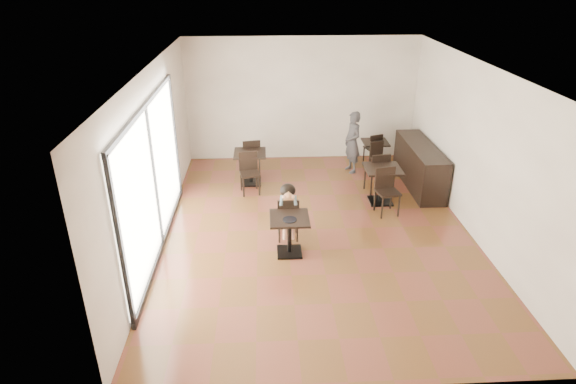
{
  "coord_description": "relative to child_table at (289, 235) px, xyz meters",
  "views": [
    {
      "loc": [
        -0.99,
        -8.33,
        4.79
      ],
      "look_at": [
        -0.58,
        -0.35,
        1.0
      ],
      "focal_mm": 30.0,
      "sensor_mm": 36.0,
      "label": 1
    }
  ],
  "objects": [
    {
      "name": "child_table",
      "position": [
        0.0,
        0.0,
        0.0
      ],
      "size": [
        0.7,
        0.7,
        0.74
      ],
      "primitive_type": null,
      "color": "black",
      "rests_on": "floor"
    },
    {
      "name": "chair_left_a",
      "position": [
        -0.76,
        3.71,
        0.1
      ],
      "size": [
        0.5,
        0.5,
        0.95
      ],
      "primitive_type": null,
      "rotation": [
        0.0,
        0.0,
        3.33
      ],
      "color": "black",
      "rests_on": "floor"
    },
    {
      "name": "ceiling",
      "position": [
        0.58,
        0.85,
        2.83
      ],
      "size": [
        6.0,
        8.0,
        0.01
      ],
      "primitive_type": "cube",
      "color": "silver",
      "rests_on": "floor"
    },
    {
      "name": "chair_mid_a",
      "position": [
        2.13,
        2.54,
        0.12
      ],
      "size": [
        0.52,
        0.52,
        0.98
      ],
      "primitive_type": null,
      "rotation": [
        0.0,
        0.0,
        3.34
      ],
      "color": "black",
      "rests_on": "floor"
    },
    {
      "name": "wall_left",
      "position": [
        -2.42,
        0.85,
        1.23
      ],
      "size": [
        0.01,
        8.0,
        3.2
      ],
      "primitive_type": "cube",
      "color": "white",
      "rests_on": "floor"
    },
    {
      "name": "adult_patron",
      "position": [
        1.78,
        3.78,
        0.41
      ],
      "size": [
        0.53,
        0.65,
        1.55
      ],
      "primitive_type": "imported",
      "rotation": [
        0.0,
        0.0,
        -1.25
      ],
      "color": "#3D3C42",
      "rests_on": "floor"
    },
    {
      "name": "service_counter",
      "position": [
        3.23,
        2.85,
        0.13
      ],
      "size": [
        0.6,
        2.4,
        1.0
      ],
      "primitive_type": "cube",
      "color": "black",
      "rests_on": "floor"
    },
    {
      "name": "floor",
      "position": [
        0.58,
        0.85,
        -0.37
      ],
      "size": [
        6.0,
        8.0,
        0.01
      ],
      "primitive_type": "cube",
      "color": "brown",
      "rests_on": "ground"
    },
    {
      "name": "cafe_table_back",
      "position": [
        2.43,
        4.08,
        -0.03
      ],
      "size": [
        0.81,
        0.81,
        0.68
      ],
      "primitive_type": null,
      "rotation": [
        0.0,
        0.0,
        0.32
      ],
      "color": "black",
      "rests_on": "floor"
    },
    {
      "name": "chair_mid_b",
      "position": [
        2.13,
        1.44,
        0.12
      ],
      "size": [
        0.52,
        0.52,
        0.98
      ],
      "primitive_type": null,
      "rotation": [
        0.0,
        0.0,
        0.2
      ],
      "color": "black",
      "rests_on": "floor"
    },
    {
      "name": "cafe_table_mid",
      "position": [
        2.13,
        1.99,
        0.04
      ],
      "size": [
        0.91,
        0.91,
        0.82
      ],
      "primitive_type": null,
      "rotation": [
        0.0,
        0.0,
        0.2
      ],
      "color": "black",
      "rests_on": "floor"
    },
    {
      "name": "storefront_window",
      "position": [
        -2.39,
        0.35,
        1.03
      ],
      "size": [
        0.04,
        4.5,
        2.6
      ],
      "primitive_type": "cube",
      "color": "white",
      "rests_on": "floor"
    },
    {
      "name": "chair_back_a",
      "position": [
        2.43,
        4.35,
        0.04
      ],
      "size": [
        0.46,
        0.46,
        0.82
      ],
      "primitive_type": null,
      "rotation": [
        0.0,
        0.0,
        3.46
      ],
      "color": "black",
      "rests_on": "floor"
    },
    {
      "name": "wall_back",
      "position": [
        0.58,
        4.85,
        1.23
      ],
      "size": [
        6.0,
        0.01,
        3.2
      ],
      "primitive_type": "cube",
      "color": "white",
      "rests_on": "floor"
    },
    {
      "name": "wall_right",
      "position": [
        3.58,
        0.85,
        1.23
      ],
      "size": [
        0.01,
        8.0,
        3.2
      ],
      "primitive_type": "cube",
      "color": "white",
      "rests_on": "floor"
    },
    {
      "name": "pizza_slice",
      "position": [
        0.0,
        0.36,
        0.6
      ],
      "size": [
        0.26,
        0.2,
        0.06
      ],
      "primitive_type": null,
      "color": "#D6B577",
      "rests_on": "child"
    },
    {
      "name": "wall_front",
      "position": [
        0.58,
        -3.15,
        1.23
      ],
      "size": [
        6.0,
        0.01,
        3.2
      ],
      "primitive_type": "cube",
      "color": "white",
      "rests_on": "floor"
    },
    {
      "name": "cafe_table_left",
      "position": [
        -0.76,
        3.16,
        0.02
      ],
      "size": [
        0.87,
        0.87,
        0.79
      ],
      "primitive_type": null,
      "rotation": [
        0.0,
        0.0,
        0.19
      ],
      "color": "black",
      "rests_on": "floor"
    },
    {
      "name": "plate",
      "position": [
        0.0,
        -0.1,
        0.38
      ],
      "size": [
        0.25,
        0.25,
        0.02
      ],
      "primitive_type": "cylinder",
      "color": "black",
      "rests_on": "child_table"
    },
    {
      "name": "child_chair",
      "position": [
        0.0,
        0.55,
        0.08
      ],
      "size": [
        0.4,
        0.4,
        0.89
      ],
      "primitive_type": null,
      "rotation": [
        0.0,
        0.0,
        3.14
      ],
      "color": "black",
      "rests_on": "floor"
    },
    {
      "name": "chair_back_b",
      "position": [
        2.43,
        3.53,
        0.04
      ],
      "size": [
        0.46,
        0.46,
        0.82
      ],
      "primitive_type": null,
      "rotation": [
        0.0,
        0.0,
        0.32
      ],
      "color": "black",
      "rests_on": "floor"
    },
    {
      "name": "child",
      "position": [
        0.0,
        0.55,
        0.19
      ],
      "size": [
        0.4,
        0.56,
        1.12
      ],
      "primitive_type": null,
      "color": "slate",
      "rests_on": "child_chair"
    },
    {
      "name": "chair_left_b",
      "position": [
        -0.76,
        2.61,
        0.1
      ],
      "size": [
        0.5,
        0.5,
        0.95
      ],
      "primitive_type": null,
      "rotation": [
        0.0,
        0.0,
        0.19
      ],
      "color": "black",
      "rests_on": "floor"
    }
  ]
}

